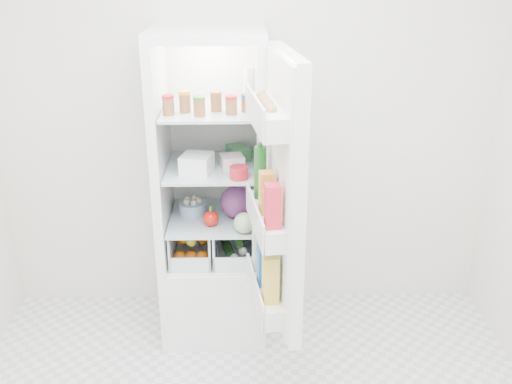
{
  "coord_description": "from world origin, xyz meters",
  "views": [
    {
      "loc": [
        -0.01,
        -1.79,
        2.15
      ],
      "look_at": [
        0.04,
        0.95,
        1.0
      ],
      "focal_mm": 40.0,
      "sensor_mm": 36.0,
      "label": 1
    }
  ],
  "objects_px": {
    "mushroom_bowl": "(193,208)",
    "red_cabbage": "(237,202)",
    "refrigerator": "(214,224)",
    "fridge_door": "(278,201)"
  },
  "relations": [
    {
      "from": "red_cabbage",
      "to": "mushroom_bowl",
      "type": "height_order",
      "value": "red_cabbage"
    },
    {
      "from": "refrigerator",
      "to": "red_cabbage",
      "type": "distance_m",
      "value": 0.23
    },
    {
      "from": "red_cabbage",
      "to": "fridge_door",
      "type": "relative_size",
      "value": 0.14
    },
    {
      "from": "refrigerator",
      "to": "fridge_door",
      "type": "height_order",
      "value": "refrigerator"
    },
    {
      "from": "mushroom_bowl",
      "to": "red_cabbage",
      "type": "bearing_deg",
      "value": -8.96
    },
    {
      "from": "fridge_door",
      "to": "red_cabbage",
      "type": "bearing_deg",
      "value": 12.06
    },
    {
      "from": "red_cabbage",
      "to": "mushroom_bowl",
      "type": "distance_m",
      "value": 0.27
    },
    {
      "from": "red_cabbage",
      "to": "mushroom_bowl",
      "type": "xyz_separation_m",
      "value": [
        -0.26,
        0.04,
        -0.06
      ]
    },
    {
      "from": "refrigerator",
      "to": "red_cabbage",
      "type": "relative_size",
      "value": 9.68
    },
    {
      "from": "refrigerator",
      "to": "fridge_door",
      "type": "bearing_deg",
      "value": -61.78
    }
  ]
}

